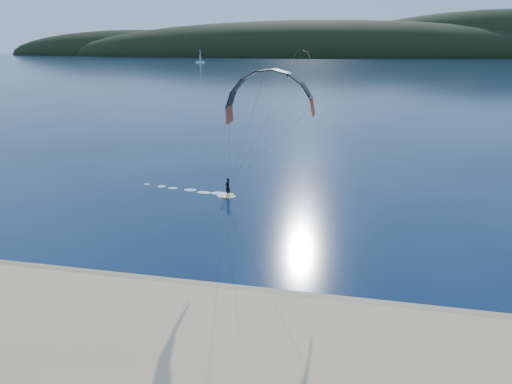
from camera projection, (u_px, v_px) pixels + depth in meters
ground at (184, 340)px, 22.55m from camera, size 1800.00×1800.00×0.00m
wet_sand at (209, 293)px, 26.72m from camera, size 220.00×2.50×0.10m
headland at (342, 56)px, 714.72m from camera, size 1200.00×310.00×140.00m
kitesurfer_near at (267, 117)px, 36.64m from camera, size 19.61×7.38×11.62m
kitesurfer_far at (301, 59)px, 202.25m from camera, size 11.96×5.64×12.64m
sailboat at (200, 62)px, 419.10m from camera, size 9.17×5.75×12.80m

